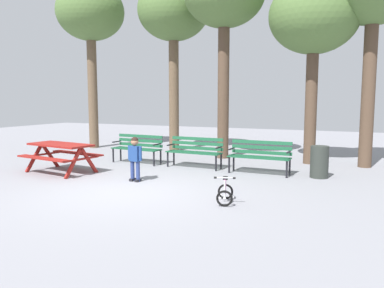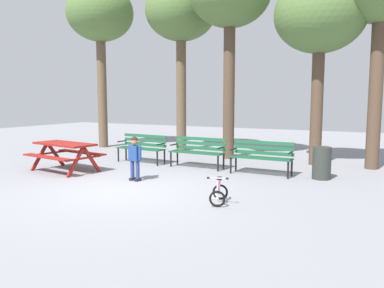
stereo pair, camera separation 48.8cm
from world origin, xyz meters
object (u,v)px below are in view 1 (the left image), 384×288
kids_bicycle (225,192)px  trash_bin (319,162)px  picnic_table (61,150)px  park_bench_left (195,150)px  park_bench_far_left (138,146)px  park_bench_right (260,154)px  child_standing (135,155)px

kids_bicycle → trash_bin: (1.35, 3.15, 0.19)m
picnic_table → park_bench_left: (2.93, 2.14, -0.08)m
picnic_table → park_bench_far_left: park_bench_far_left is taller
park_bench_far_left → park_bench_right: (3.79, -0.13, 0.00)m
park_bench_left → trash_bin: size_ratio=2.05×
child_standing → trash_bin: 4.50m
park_bench_far_left → kids_bicycle: (3.92, -3.19, -0.31)m
park_bench_right → trash_bin: 1.48m
picnic_table → park_bench_right: bearing=22.5°
park_bench_far_left → park_bench_left: (1.90, 0.00, 0.00)m
picnic_table → trash_bin: size_ratio=2.51×
park_bench_far_left → trash_bin: bearing=-0.4°
park_bench_left → child_standing: child_standing is taller
park_bench_far_left → trash_bin: 5.26m
picnic_table → trash_bin: trash_bin is taller
park_bench_left → park_bench_right: same height
picnic_table → park_bench_right: size_ratio=1.23×
picnic_table → kids_bicycle: 5.07m
park_bench_right → trash_bin: size_ratio=2.04×
picnic_table → child_standing: size_ratio=1.88×
kids_bicycle → park_bench_left: bearing=122.4°
park_bench_far_left → child_standing: (1.36, -2.28, 0.11)m
park_bench_right → kids_bicycle: size_ratio=2.58×
park_bench_left → kids_bicycle: size_ratio=2.59×
picnic_table → park_bench_far_left: bearing=64.2°
park_bench_left → child_standing: bearing=-103.3°
park_bench_left → trash_bin: 3.37m
trash_bin → kids_bicycle: bearing=-113.2°
picnic_table → park_bench_right: (4.83, 2.00, -0.08)m
picnic_table → child_standing: (2.39, -0.14, 0.03)m
park_bench_left → trash_bin: park_bench_left is taller
kids_bicycle → trash_bin: trash_bin is taller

